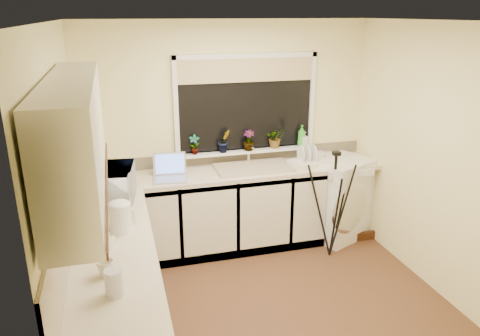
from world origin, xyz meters
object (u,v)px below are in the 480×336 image
washing_machine (335,197)px  cup_back (320,156)px  tripod (333,205)px  plant_b (224,141)px  cup_left (106,268)px  soap_bottle_green (302,135)px  plant_d (275,138)px  soap_bottle_clear (304,139)px  plant_c (249,140)px  laptop (170,172)px  steel_jar (110,241)px  plant_a (194,145)px  glass_jug (114,283)px  microwave (112,184)px  dish_rack (308,163)px  kettle (120,218)px

washing_machine → cup_back: 0.53m
tripod → plant_b: bearing=129.2°
cup_left → washing_machine: bearing=34.7°
soap_bottle_green → plant_d: bearing=178.7°
soap_bottle_clear → cup_back: 0.26m
cup_back → plant_c: bearing=172.6°
plant_b → soap_bottle_green: bearing=0.9°
laptop → plant_c: plant_c is taller
steel_jar → soap_bottle_clear: bearing=36.5°
plant_c → soap_bottle_green: (0.64, 0.02, 0.01)m
plant_c → plant_d: 0.33m
plant_a → soap_bottle_green: soap_bottle_green is taller
glass_jug → steel_jar: size_ratio=1.62×
plant_a → plant_d: 0.93m
laptop → soap_bottle_green: bearing=16.9°
laptop → plant_d: size_ratio=1.62×
microwave → plant_d: size_ratio=2.39×
cup_back → soap_bottle_green: bearing=145.2°
microwave → plant_b: (1.21, 0.71, 0.12)m
plant_c → dish_rack: bearing=-21.6°
plant_a → cup_left: (-0.94, -2.00, -0.21)m
microwave → cup_back: bearing=-67.7°
laptop → cup_left: 1.85m
tripod → cup_left: 2.64m
washing_machine → dish_rack: dish_rack is taller
washing_machine → plant_a: bearing=147.4°
cup_back → cup_left: 3.03m
plant_d → soap_bottle_clear: size_ratio=1.37×
tripod → plant_c: bearing=120.1°
plant_d → cup_left: size_ratio=2.04×
cup_back → soap_bottle_clear: bearing=144.3°
glass_jug → cup_left: (-0.05, 0.24, -0.03)m
dish_rack → tripod: tripod is taller
plant_a → cup_left: 2.22m
laptop → kettle: laptop is taller
microwave → soap_bottle_clear: size_ratio=3.27×
soap_bottle_green → washing_machine: bearing=-35.0°
cup_left → plant_d: bearing=47.1°
soap_bottle_clear → plant_c: bearing=-179.7°
kettle → steel_jar: kettle is taller
steel_jar → plant_a: 1.88m
washing_machine → glass_jug: 3.24m
laptop → dish_rack: size_ratio=0.99×
steel_jar → soap_bottle_green: soap_bottle_green is taller
kettle → cup_back: bearing=29.2°
laptop → soap_bottle_green: 1.59m
steel_jar → soap_bottle_green: (2.16, 1.63, 0.22)m
steel_jar → laptop: bearing=65.9°
plant_a → soap_bottle_green: (1.25, 0.01, 0.01)m
glass_jug → plant_a: bearing=68.3°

